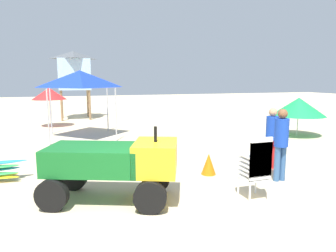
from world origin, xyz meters
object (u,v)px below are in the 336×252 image
object	(u,v)px
lifeguard_near_left	(272,134)
lifeguard_tower	(74,70)
lifeguard_near_center	(281,140)
utility_cart	(115,162)
stacked_plastic_chairs	(257,164)
beach_umbrella_left	(299,107)
traffic_cone_near	(209,164)
beach_umbrella_mid	(49,94)
popup_canopy	(80,79)

from	to	relation	value
lifeguard_near_left	lifeguard_tower	world-z (taller)	lifeguard_tower
lifeguard_near_left	lifeguard_near_center	xyz separation A→B (m)	(-0.42, -0.90, 0.05)
utility_cart	stacked_plastic_chairs	world-z (taller)	utility_cart
beach_umbrella_left	stacked_plastic_chairs	bearing A→B (deg)	-136.61
stacked_plastic_chairs	lifeguard_tower	xyz separation A→B (m)	(-2.95, 14.23, 2.14)
traffic_cone_near	beach_umbrella_left	bearing A→B (deg)	31.60
utility_cart	beach_umbrella_mid	distance (m)	10.62
lifeguard_near_center	beach_umbrella_left	world-z (taller)	lifeguard_near_center
lifeguard_near_center	traffic_cone_near	size ratio (longest dim) A/B	3.19
beach_umbrella_mid	traffic_cone_near	bearing A→B (deg)	-66.69
popup_canopy	lifeguard_tower	distance (m)	6.25
lifeguard_tower	lifeguard_near_center	bearing A→B (deg)	-72.73
utility_cart	beach_umbrella_mid	world-z (taller)	beach_umbrella_mid
lifeguard_near_left	beach_umbrella_left	bearing A→B (deg)	42.06
lifeguard_near_left	beach_umbrella_mid	size ratio (longest dim) A/B	0.84
lifeguard_tower	beach_umbrella_mid	world-z (taller)	lifeguard_tower
beach_umbrella_mid	lifeguard_near_left	bearing A→B (deg)	-58.39
lifeguard_tower	popup_canopy	bearing A→B (deg)	-89.66
lifeguard_near_left	beach_umbrella_left	world-z (taller)	lifeguard_near_left
utility_cart	lifeguard_near_center	xyz separation A→B (m)	(3.88, -0.02, 0.20)
popup_canopy	beach_umbrella_left	bearing A→B (deg)	-16.48
beach_umbrella_mid	traffic_cone_near	xyz separation A→B (m)	(4.10, -9.51, -1.40)
popup_canopy	traffic_cone_near	distance (m)	7.11
utility_cart	traffic_cone_near	distance (m)	2.73
stacked_plastic_chairs	lifeguard_near_left	xyz separation A→B (m)	(1.64, 1.72, 0.19)
stacked_plastic_chairs	lifeguard_near_left	world-z (taller)	lifeguard_near_left
lifeguard_near_left	traffic_cone_near	world-z (taller)	lifeguard_near_left
traffic_cone_near	lifeguard_tower	bearing A→B (deg)	102.64
lifeguard_tower	beach_umbrella_left	distance (m)	12.49
lifeguard_near_left	traffic_cone_near	distance (m)	1.92
beach_umbrella_left	traffic_cone_near	xyz separation A→B (m)	(-5.92, -3.64, -0.97)
lifeguard_tower	beach_umbrella_mid	xyz separation A→B (m)	(-1.31, -2.92, -1.21)
utility_cart	beach_umbrella_mid	xyz separation A→B (m)	(-1.59, 10.46, 0.88)
lifeguard_near_left	lifeguard_near_center	bearing A→B (deg)	-115.11
utility_cart	beach_umbrella_mid	size ratio (longest dim) A/B	1.43
beach_umbrella_left	lifeguard_near_center	bearing A→B (deg)	-134.52
lifeguard_near_center	popup_canopy	size ratio (longest dim) A/B	0.63
lifeguard_near_left	popup_canopy	world-z (taller)	popup_canopy
beach_umbrella_mid	beach_umbrella_left	bearing A→B (deg)	-30.37
beach_umbrella_mid	traffic_cone_near	size ratio (longest dim) A/B	3.65
lifeguard_near_center	lifeguard_tower	world-z (taller)	lifeguard_tower
lifeguard_near_left	beach_umbrella_mid	bearing A→B (deg)	121.61
traffic_cone_near	utility_cart	bearing A→B (deg)	-159.21
popup_canopy	beach_umbrella_mid	distance (m)	3.64
lifeguard_tower	beach_umbrella_mid	distance (m)	3.43
stacked_plastic_chairs	beach_umbrella_mid	distance (m)	12.12
lifeguard_near_center	traffic_cone_near	bearing A→B (deg)	144.74
beach_umbrella_left	beach_umbrella_mid	size ratio (longest dim) A/B	1.12
popup_canopy	traffic_cone_near	size ratio (longest dim) A/B	5.09
lifeguard_tower	lifeguard_near_left	bearing A→B (deg)	-69.85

